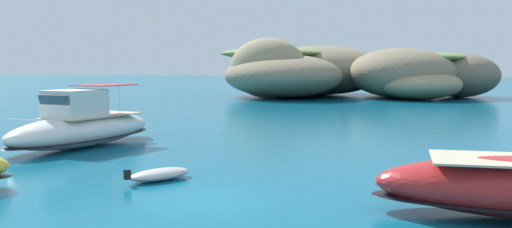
{
  "coord_description": "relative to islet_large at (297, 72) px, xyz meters",
  "views": [
    {
      "loc": [
        6.1,
        -17.39,
        4.39
      ],
      "look_at": [
        -1.65,
        13.68,
        1.65
      ],
      "focal_mm": 40.9,
      "sensor_mm": 36.0,
      "label": 1
    }
  ],
  "objects": [
    {
      "name": "ground_plane",
      "position": [
        7.98,
        -62.63,
        -3.39
      ],
      "size": [
        400.0,
        400.0,
        0.0
      ],
      "primitive_type": "plane",
      "color": "#0C5B7A"
    },
    {
      "name": "islet_large",
      "position": [
        0.0,
        0.0,
        0.0
      ],
      "size": [
        26.92,
        30.71,
        7.81
      ],
      "color": "#9E8966",
      "rests_on": "ground"
    },
    {
      "name": "islet_small",
      "position": [
        16.1,
        0.0,
        -0.54
      ],
      "size": [
        23.56,
        24.5,
        6.51
      ],
      "color": "#756651",
      "rests_on": "ground"
    },
    {
      "name": "motorboat_white",
      "position": [
        -2.4,
        -52.32,
        -2.35
      ],
      "size": [
        5.22,
        10.81,
        3.25
      ],
      "color": "white",
      "rests_on": "ground"
    },
    {
      "name": "dinghy_tender",
      "position": [
        5.25,
        -59.75,
        -3.16
      ],
      "size": [
        2.34,
        2.78,
        0.58
      ],
      "color": "#B2B2B2",
      "rests_on": "ground"
    }
  ]
}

